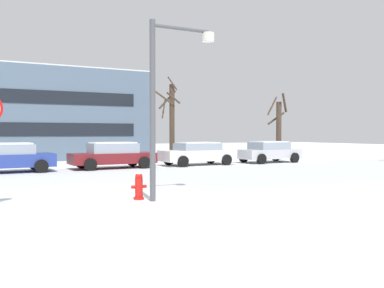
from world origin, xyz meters
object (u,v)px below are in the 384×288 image
Objects in this scene: parked_car_blue at (8,157)px; parked_car_white at (198,153)px; parked_car_maroon at (113,155)px; street_lamp at (166,89)px; parked_car_silver at (269,152)px; fire_hydrant at (139,186)px.

parked_car_blue reaches higher than parked_car_white.
parked_car_maroon reaches higher than parked_car_white.
street_lamp is 11.85m from parked_car_blue.
parked_car_white is (5.17, 0.03, -0.01)m from parked_car_maroon.
street_lamp is 1.18× the size of parked_car_silver.
parked_car_maroon is (1.61, 11.14, -2.41)m from street_lamp.
street_lamp reaches higher than parked_car_white.
street_lamp reaches higher than parked_car_blue.
street_lamp reaches higher than parked_car_silver.
parked_car_silver is at bearing 40.14° from fire_hydrant.
parked_car_white is (7.43, 10.72, 0.31)m from fire_hydrant.
parked_car_silver is at bearing -0.37° from parked_car_maroon.
parked_car_maroon is at bearing -179.66° from parked_car_white.
parked_car_blue is at bearing 107.86° from street_lamp.
parked_car_blue is 1.01× the size of parked_car_silver.
fire_hydrant is 0.19× the size of parked_car_blue.
parked_car_maroon is at bearing 179.63° from parked_car_silver.
parked_car_white is at bearing 178.93° from parked_car_silver.
street_lamp is 11.51m from parked_car_maroon.
parked_car_blue reaches higher than parked_car_maroon.
parked_car_maroon is at bearing 81.78° from street_lamp.
fire_hydrant is 0.17× the size of parked_car_maroon.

